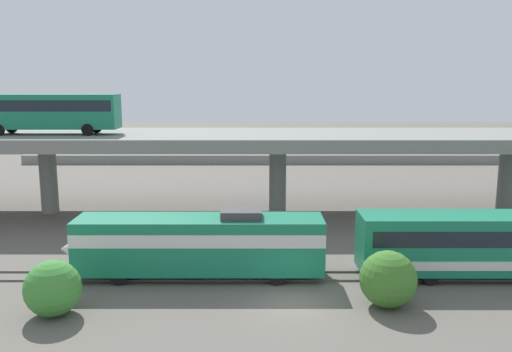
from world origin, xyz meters
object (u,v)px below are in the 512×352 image
object	(u,v)px
parked_car_0	(302,147)
parked_car_1	(214,143)
parked_car_6	(346,145)
parked_car_4	(134,146)
train_locomotive	(188,242)
transit_bus_on_overpass	(48,110)
parked_car_2	(244,145)
parked_car_3	(273,143)
parked_car_5	(383,143)

from	to	relation	value
parked_car_0	parked_car_1	bearing A→B (deg)	-21.02
parked_car_1	parked_car_6	world-z (taller)	same
parked_car_0	parked_car_4	world-z (taller)	same
train_locomotive	transit_bus_on_overpass	xyz separation A→B (m)	(-13.67, 15.01, 7.04)
parked_car_1	transit_bus_on_overpass	bearing A→B (deg)	-106.22
transit_bus_on_overpass	parked_car_2	bearing A→B (deg)	66.15
parked_car_3	parked_car_4	distance (m)	21.53
parked_car_3	parked_car_6	xyz separation A→B (m)	(11.15, -2.48, -0.00)
parked_car_1	parked_car_2	world-z (taller)	same
parked_car_0	parked_car_4	distance (m)	25.20
train_locomotive	parked_car_5	size ratio (longest dim) A/B	3.39
parked_car_3	parked_car_5	xyz separation A→B (m)	(17.48, -0.27, 0.00)
parked_car_5	parked_car_4	bearing A→B (deg)	6.32
parked_car_4	parked_car_5	distance (m)	38.76
parked_car_0	parked_car_4	xyz separation A→B (m)	(-25.19, 0.67, -0.00)
transit_bus_on_overpass	parked_car_0	world-z (taller)	transit_bus_on_overpass
parked_car_0	parked_car_2	distance (m)	9.12
parked_car_5	parked_car_0	bearing A→B (deg)	20.30
train_locomotive	parked_car_1	xyz separation A→B (m)	(-2.51, 53.35, -0.13)
parked_car_2	parked_car_6	size ratio (longest dim) A/B	0.99
parked_car_0	parked_car_5	xyz separation A→B (m)	(13.33, 4.93, -0.00)
transit_bus_on_overpass	parked_car_5	size ratio (longest dim) A/B	2.60
train_locomotive	parked_car_3	distance (m)	53.82
parked_car_3	parked_car_6	bearing A→B (deg)	-12.55
parked_car_6	parked_car_1	bearing A→B (deg)	-6.80
parked_car_4	parked_car_3	bearing A→B (deg)	-167.83
parked_car_4	parked_car_5	bearing A→B (deg)	-173.68
parked_car_0	parked_car_2	bearing A→B (deg)	-16.77
parked_car_1	parked_car_3	world-z (taller)	same
parked_car_0	parked_car_2	xyz separation A→B (m)	(-8.73, 2.63, -0.00)
parked_car_0	parked_car_5	bearing A→B (deg)	-159.70
transit_bus_on_overpass	parked_car_0	distance (m)	41.91
transit_bus_on_overpass	parked_car_5	world-z (taller)	transit_bus_on_overpass
transit_bus_on_overpass	parked_car_1	bearing A→B (deg)	73.78
parked_car_5	parked_car_2	bearing A→B (deg)	5.95
parked_car_0	parked_car_6	world-z (taller)	same
parked_car_1	parked_car_3	bearing A→B (deg)	0.30
train_locomotive	parked_car_1	distance (m)	53.41
parked_car_0	parked_car_4	bearing A→B (deg)	-1.51
train_locomotive	parked_car_0	distance (m)	49.41
parked_car_3	parked_car_4	world-z (taller)	same
train_locomotive	parked_car_4	xyz separation A→B (m)	(-14.30, 48.86, -0.14)
parked_car_5	parked_car_6	distance (m)	6.71
parked_car_4	parked_car_6	bearing A→B (deg)	-176.35
transit_bus_on_overpass	parked_car_5	bearing A→B (deg)	45.16
transit_bus_on_overpass	parked_car_3	xyz separation A→B (m)	(20.42, 38.39, -7.17)
parked_car_6	parked_car_0	bearing A→B (deg)	21.23
train_locomotive	parked_car_2	distance (m)	50.87
parked_car_3	parked_car_6	world-z (taller)	same
train_locomotive	parked_car_5	bearing A→B (deg)	-114.52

